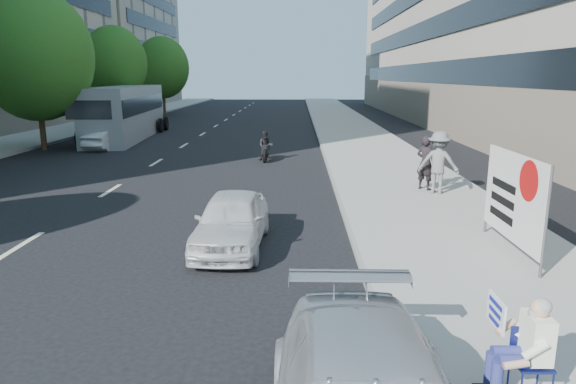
{
  "coord_description": "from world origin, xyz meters",
  "views": [
    {
      "loc": [
        0.1,
        -9.56,
        3.96
      ],
      "look_at": [
        -0.11,
        2.03,
        1.33
      ],
      "focal_mm": 32.0,
      "sensor_mm": 36.0,
      "label": 1
    }
  ],
  "objects_px": {
    "seated_protester": "(524,343)",
    "bus": "(126,113)",
    "white_sedan_mid": "(107,138)",
    "white_sedan_near": "(232,220)",
    "jogger": "(439,162)",
    "pedestrian_woman": "(426,163)",
    "protest_banner": "(513,197)",
    "motorcycle": "(266,147)"
  },
  "relations": [
    {
      "from": "protest_banner",
      "to": "motorcycle",
      "type": "distance_m",
      "value": 14.78
    },
    {
      "from": "pedestrian_woman",
      "to": "seated_protester",
      "type": "bearing_deg",
      "value": 126.28
    },
    {
      "from": "seated_protester",
      "to": "motorcycle",
      "type": "bearing_deg",
      "value": 102.64
    },
    {
      "from": "jogger",
      "to": "pedestrian_woman",
      "type": "xyz_separation_m",
      "value": [
        -0.29,
        0.54,
        -0.1
      ]
    },
    {
      "from": "white_sedan_near",
      "to": "white_sedan_mid",
      "type": "distance_m",
      "value": 19.03
    },
    {
      "from": "pedestrian_woman",
      "to": "white_sedan_near",
      "type": "height_order",
      "value": "pedestrian_woman"
    },
    {
      "from": "jogger",
      "to": "pedestrian_woman",
      "type": "bearing_deg",
      "value": -38.82
    },
    {
      "from": "seated_protester",
      "to": "jogger",
      "type": "distance_m",
      "value": 11.36
    },
    {
      "from": "seated_protester",
      "to": "motorcycle",
      "type": "height_order",
      "value": "seated_protester"
    },
    {
      "from": "seated_protester",
      "to": "protest_banner",
      "type": "height_order",
      "value": "protest_banner"
    },
    {
      "from": "seated_protester",
      "to": "bus",
      "type": "height_order",
      "value": "bus"
    },
    {
      "from": "white_sedan_mid",
      "to": "bus",
      "type": "xyz_separation_m",
      "value": [
        -0.46,
        4.84,
        1.05
      ]
    },
    {
      "from": "white_sedan_mid",
      "to": "motorcycle",
      "type": "xyz_separation_m",
      "value": [
        9.08,
        -4.03,
        0.05
      ]
    },
    {
      "from": "protest_banner",
      "to": "white_sedan_mid",
      "type": "relative_size",
      "value": 0.86
    },
    {
      "from": "jogger",
      "to": "protest_banner",
      "type": "xyz_separation_m",
      "value": [
        0.02,
        -5.89,
        0.22
      ]
    },
    {
      "from": "seated_protester",
      "to": "white_sedan_mid",
      "type": "relative_size",
      "value": 0.37
    },
    {
      "from": "white_sedan_near",
      "to": "white_sedan_mid",
      "type": "height_order",
      "value": "white_sedan_near"
    },
    {
      "from": "seated_protester",
      "to": "protest_banner",
      "type": "distance_m",
      "value": 5.68
    },
    {
      "from": "bus",
      "to": "protest_banner",
      "type": "bearing_deg",
      "value": -59.23
    },
    {
      "from": "white_sedan_near",
      "to": "bus",
      "type": "xyz_separation_m",
      "value": [
        -9.5,
        21.58,
        0.98
      ]
    },
    {
      "from": "white_sedan_near",
      "to": "pedestrian_woman",
      "type": "bearing_deg",
      "value": 46.12
    },
    {
      "from": "seated_protester",
      "to": "bus",
      "type": "relative_size",
      "value": 0.11
    },
    {
      "from": "seated_protester",
      "to": "white_sedan_mid",
      "type": "bearing_deg",
      "value": 120.28
    },
    {
      "from": "white_sedan_near",
      "to": "jogger",
      "type": "bearing_deg",
      "value": 41.94
    },
    {
      "from": "pedestrian_woman",
      "to": "white_sedan_near",
      "type": "bearing_deg",
      "value": 88.59
    },
    {
      "from": "pedestrian_woman",
      "to": "protest_banner",
      "type": "distance_m",
      "value": 6.45
    },
    {
      "from": "seated_protester",
      "to": "pedestrian_woman",
      "type": "height_order",
      "value": "pedestrian_woman"
    },
    {
      "from": "pedestrian_woman",
      "to": "bus",
      "type": "relative_size",
      "value": 0.15
    },
    {
      "from": "jogger",
      "to": "white_sedan_near",
      "type": "relative_size",
      "value": 0.54
    },
    {
      "from": "pedestrian_woman",
      "to": "motorcycle",
      "type": "height_order",
      "value": "pedestrian_woman"
    },
    {
      "from": "pedestrian_woman",
      "to": "protest_banner",
      "type": "height_order",
      "value": "protest_banner"
    },
    {
      "from": "pedestrian_woman",
      "to": "white_sedan_near",
      "type": "distance_m",
      "value": 8.24
    },
    {
      "from": "pedestrian_woman",
      "to": "white_sedan_mid",
      "type": "height_order",
      "value": "pedestrian_woman"
    },
    {
      "from": "protest_banner",
      "to": "jogger",
      "type": "bearing_deg",
      "value": 90.2
    },
    {
      "from": "pedestrian_woman",
      "to": "protest_banner",
      "type": "relative_size",
      "value": 0.6
    },
    {
      "from": "jogger",
      "to": "pedestrian_woman",
      "type": "relative_size",
      "value": 1.11
    },
    {
      "from": "pedestrian_woman",
      "to": "jogger",
      "type": "bearing_deg",
      "value": 162.8
    },
    {
      "from": "jogger",
      "to": "white_sedan_mid",
      "type": "bearing_deg",
      "value": -14.34
    },
    {
      "from": "motorcycle",
      "to": "jogger",
      "type": "bearing_deg",
      "value": -46.64
    },
    {
      "from": "pedestrian_woman",
      "to": "protest_banner",
      "type": "bearing_deg",
      "value": 137.19
    },
    {
      "from": "pedestrian_woman",
      "to": "bus",
      "type": "xyz_separation_m",
      "value": [
        -15.4,
        15.84,
        0.56
      ]
    },
    {
      "from": "bus",
      "to": "white_sedan_mid",
      "type": "bearing_deg",
      "value": -89.04
    }
  ]
}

